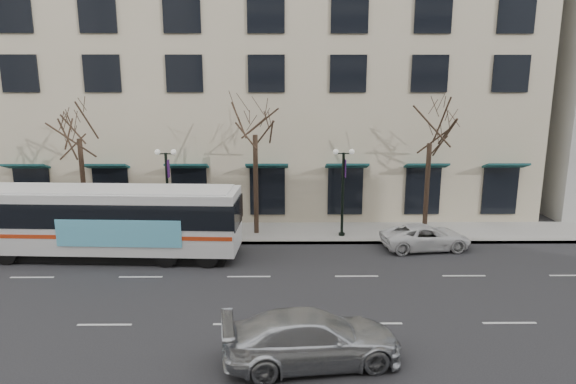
{
  "coord_description": "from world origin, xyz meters",
  "views": [
    {
      "loc": [
        1.62,
        -18.64,
        8.51
      ],
      "look_at": [
        1.81,
        2.34,
        4.0
      ],
      "focal_mm": 30.0,
      "sensor_mm": 36.0,
      "label": 1
    }
  ],
  "objects_px": {
    "lamp_post_left": "(168,189)",
    "silver_car": "(312,338)",
    "tree_far_mid": "(255,118)",
    "tree_far_left": "(78,122)",
    "tree_far_right": "(431,126)",
    "white_pickup": "(426,237)",
    "lamp_post_right": "(343,188)",
    "city_bus": "(110,220)"
  },
  "relations": [
    {
      "from": "lamp_post_left",
      "to": "silver_car",
      "type": "relative_size",
      "value": 0.92
    },
    {
      "from": "tree_far_mid",
      "to": "lamp_post_left",
      "type": "relative_size",
      "value": 1.64
    },
    {
      "from": "tree_far_left",
      "to": "lamp_post_left",
      "type": "relative_size",
      "value": 1.6
    },
    {
      "from": "tree_far_right",
      "to": "lamp_post_left",
      "type": "relative_size",
      "value": 1.55
    },
    {
      "from": "tree_far_right",
      "to": "white_pickup",
      "type": "bearing_deg",
      "value": -105.03
    },
    {
      "from": "tree_far_left",
      "to": "lamp_post_right",
      "type": "xyz_separation_m",
      "value": [
        15.01,
        -0.6,
        -3.75
      ]
    },
    {
      "from": "silver_car",
      "to": "white_pickup",
      "type": "xyz_separation_m",
      "value": [
        6.79,
        11.0,
        -0.16
      ]
    },
    {
      "from": "lamp_post_left",
      "to": "white_pickup",
      "type": "relative_size",
      "value": 1.09
    },
    {
      "from": "silver_car",
      "to": "lamp_post_left",
      "type": "bearing_deg",
      "value": 21.99
    },
    {
      "from": "tree_far_mid",
      "to": "city_bus",
      "type": "distance_m",
      "value": 9.53
    },
    {
      "from": "lamp_post_right",
      "to": "silver_car",
      "type": "xyz_separation_m",
      "value": [
        -2.5,
        -13.0,
        -2.12
      ]
    },
    {
      "from": "city_bus",
      "to": "silver_car",
      "type": "relative_size",
      "value": 2.39
    },
    {
      "from": "tree_far_mid",
      "to": "white_pickup",
      "type": "bearing_deg",
      "value": -15.62
    },
    {
      "from": "lamp_post_right",
      "to": "silver_car",
      "type": "bearing_deg",
      "value": -100.88
    },
    {
      "from": "tree_far_mid",
      "to": "lamp_post_left",
      "type": "height_order",
      "value": "tree_far_mid"
    },
    {
      "from": "city_bus",
      "to": "white_pickup",
      "type": "relative_size",
      "value": 2.84
    },
    {
      "from": "tree_far_right",
      "to": "white_pickup",
      "type": "height_order",
      "value": "tree_far_right"
    },
    {
      "from": "lamp_post_left",
      "to": "tree_far_left",
      "type": "bearing_deg",
      "value": 173.17
    },
    {
      "from": "tree_far_mid",
      "to": "lamp_post_right",
      "type": "xyz_separation_m",
      "value": [
        5.01,
        -0.6,
        -3.96
      ]
    },
    {
      "from": "tree_far_mid",
      "to": "tree_far_right",
      "type": "relative_size",
      "value": 1.06
    },
    {
      "from": "tree_far_right",
      "to": "lamp_post_left",
      "type": "height_order",
      "value": "tree_far_right"
    },
    {
      "from": "lamp_post_left",
      "to": "lamp_post_right",
      "type": "relative_size",
      "value": 1.0
    },
    {
      "from": "tree_far_mid",
      "to": "tree_far_right",
      "type": "xyz_separation_m",
      "value": [
        10.0,
        -0.0,
        -0.48
      ]
    },
    {
      "from": "lamp_post_right",
      "to": "city_bus",
      "type": "height_order",
      "value": "lamp_post_right"
    },
    {
      "from": "tree_far_left",
      "to": "tree_far_right",
      "type": "relative_size",
      "value": 1.03
    },
    {
      "from": "tree_far_mid",
      "to": "lamp_post_left",
      "type": "xyz_separation_m",
      "value": [
        -4.99,
        -0.6,
        -3.96
      ]
    },
    {
      "from": "tree_far_mid",
      "to": "tree_far_right",
      "type": "distance_m",
      "value": 10.01
    },
    {
      "from": "tree_far_mid",
      "to": "tree_far_left",
      "type": "bearing_deg",
      "value": -180.0
    },
    {
      "from": "tree_far_mid",
      "to": "lamp_post_right",
      "type": "relative_size",
      "value": 1.64
    },
    {
      "from": "city_bus",
      "to": "tree_far_mid",
      "type": "bearing_deg",
      "value": 30.27
    },
    {
      "from": "silver_car",
      "to": "white_pickup",
      "type": "relative_size",
      "value": 1.19
    },
    {
      "from": "tree_far_left",
      "to": "white_pickup",
      "type": "height_order",
      "value": "tree_far_left"
    },
    {
      "from": "lamp_post_left",
      "to": "silver_car",
      "type": "xyz_separation_m",
      "value": [
        7.5,
        -13.0,
        -2.12
      ]
    },
    {
      "from": "tree_far_mid",
      "to": "silver_car",
      "type": "distance_m",
      "value": 15.11
    },
    {
      "from": "tree_far_left",
      "to": "white_pickup",
      "type": "bearing_deg",
      "value": -7.67
    },
    {
      "from": "tree_far_mid",
      "to": "silver_car",
      "type": "relative_size",
      "value": 1.51
    },
    {
      "from": "tree_far_right",
      "to": "city_bus",
      "type": "bearing_deg",
      "value": -167.75
    },
    {
      "from": "tree_far_right",
      "to": "lamp_post_right",
      "type": "bearing_deg",
      "value": -173.15
    },
    {
      "from": "tree_far_right",
      "to": "city_bus",
      "type": "distance_m",
      "value": 18.21
    },
    {
      "from": "lamp_post_right",
      "to": "white_pickup",
      "type": "distance_m",
      "value": 5.26
    },
    {
      "from": "tree_far_right",
      "to": "city_bus",
      "type": "relative_size",
      "value": 0.6
    },
    {
      "from": "lamp_post_right",
      "to": "white_pickup",
      "type": "bearing_deg",
      "value": -24.98
    }
  ]
}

